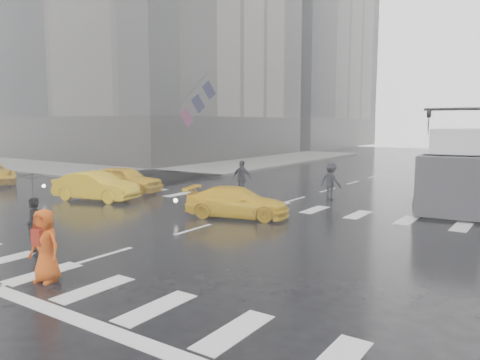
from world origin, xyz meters
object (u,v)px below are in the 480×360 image
Objects in this scene: pedestrian_orange at (45,246)px; box_truck at (461,166)px; taxi_front at (124,180)px; taxi_mid at (96,186)px.

box_truck is (6.59, 16.27, 1.00)m from pedestrian_orange.
box_truck reaches higher than taxi_front.
taxi_front is 0.64× the size of box_truck.
box_truck is (15.29, 7.76, 1.20)m from taxi_mid.
taxi_mid is at bearing -158.23° from box_truck.
pedestrian_orange is 14.56m from taxi_front.
box_truck is at bearing 59.56° from pedestrian_orange.
pedestrian_orange is 0.42× the size of taxi_mid.
taxi_mid is at bearing 127.26° from pedestrian_orange.
box_truck is (16.08, 5.23, 1.17)m from taxi_front.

